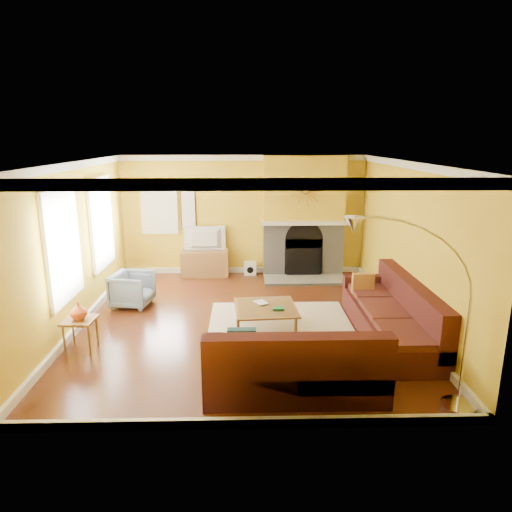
{
  "coord_description": "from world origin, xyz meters",
  "views": [
    {
      "loc": [
        0.02,
        -7.32,
        3.07
      ],
      "look_at": [
        0.22,
        0.4,
        1.06
      ],
      "focal_mm": 32.0,
      "sensor_mm": 36.0,
      "label": 1
    }
  ],
  "objects_px": {
    "arc_lamp": "(414,319)",
    "media_console": "(205,263)",
    "coffee_table": "(266,318)",
    "armchair": "(132,290)",
    "side_table": "(81,335)",
    "sectional_sofa": "(320,318)"
  },
  "relations": [
    {
      "from": "arc_lamp",
      "to": "media_console",
      "type": "bearing_deg",
      "value": 117.09
    },
    {
      "from": "coffee_table",
      "to": "media_console",
      "type": "distance_m",
      "value": 3.31
    },
    {
      "from": "sectional_sofa",
      "to": "arc_lamp",
      "type": "distance_m",
      "value": 1.98
    },
    {
      "from": "arc_lamp",
      "to": "side_table",
      "type": "bearing_deg",
      "value": 159.05
    },
    {
      "from": "coffee_table",
      "to": "side_table",
      "type": "bearing_deg",
      "value": -165.51
    },
    {
      "from": "sectional_sofa",
      "to": "arc_lamp",
      "type": "bearing_deg",
      "value": -66.31
    },
    {
      "from": "armchair",
      "to": "side_table",
      "type": "relative_size",
      "value": 1.43
    },
    {
      "from": "media_console",
      "to": "side_table",
      "type": "relative_size",
      "value": 2.16
    },
    {
      "from": "sectional_sofa",
      "to": "side_table",
      "type": "relative_size",
      "value": 7.04
    },
    {
      "from": "media_console",
      "to": "arc_lamp",
      "type": "bearing_deg",
      "value": -62.91
    },
    {
      "from": "side_table",
      "to": "arc_lamp",
      "type": "xyz_separation_m",
      "value": [
        4.3,
        -1.64,
        0.89
      ]
    },
    {
      "from": "side_table",
      "to": "arc_lamp",
      "type": "bearing_deg",
      "value": -20.95
    },
    {
      "from": "side_table",
      "to": "arc_lamp",
      "type": "relative_size",
      "value": 0.22
    },
    {
      "from": "sectional_sofa",
      "to": "armchair",
      "type": "bearing_deg",
      "value": 150.97
    },
    {
      "from": "sectional_sofa",
      "to": "coffee_table",
      "type": "distance_m",
      "value": 1.05
    },
    {
      "from": "coffee_table",
      "to": "armchair",
      "type": "bearing_deg",
      "value": 155.2
    },
    {
      "from": "sectional_sofa",
      "to": "arc_lamp",
      "type": "height_order",
      "value": "arc_lamp"
    },
    {
      "from": "armchair",
      "to": "side_table",
      "type": "bearing_deg",
      "value": 179.59
    },
    {
      "from": "sectional_sofa",
      "to": "coffee_table",
      "type": "height_order",
      "value": "sectional_sofa"
    },
    {
      "from": "sectional_sofa",
      "to": "armchair",
      "type": "relative_size",
      "value": 4.92
    },
    {
      "from": "media_console",
      "to": "side_table",
      "type": "bearing_deg",
      "value": -111.92
    },
    {
      "from": "sectional_sofa",
      "to": "armchair",
      "type": "height_order",
      "value": "sectional_sofa"
    }
  ]
}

